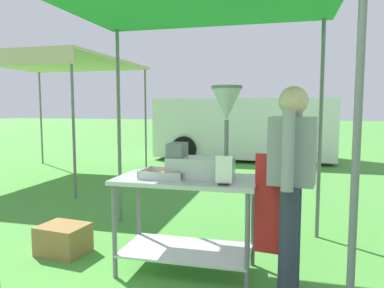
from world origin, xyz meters
The scene contains 10 objects.
ground_plane centered at (0.00, 6.00, 0.00)m, with size 70.00×70.00×0.00m, color #478E38.
stall_canopy centered at (0.15, 1.29, 2.34)m, with size 2.59×2.28×2.44m.
donut_cart centered at (0.15, 1.19, 0.60)m, with size 1.22×0.64×0.84m.
donut_tray centered at (-0.03, 1.15, 0.87)m, with size 0.40×0.30×0.07m.
donut_fryer centered at (0.34, 1.20, 1.14)m, with size 0.63×0.28×0.79m.
menu_sign centered at (0.52, 0.97, 0.94)m, with size 0.13×0.05×0.23m.
vendor centered at (1.02, 1.04, 0.90)m, with size 0.46×0.54×1.61m.
supply_crate centered at (-1.15, 1.28, 0.14)m, with size 0.49×0.42×0.29m.
van_white centered at (-0.12, 8.53, 0.88)m, with size 4.85×2.18×1.69m.
neighbour_tent centered at (-3.69, 4.77, 2.32)m, with size 3.08×3.28×2.39m.
Camera 1 is at (0.97, -1.82, 1.45)m, focal length 34.16 mm.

